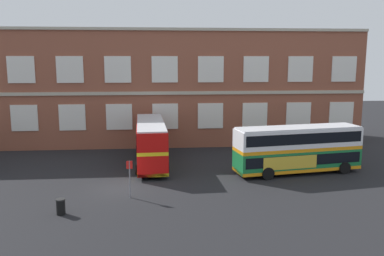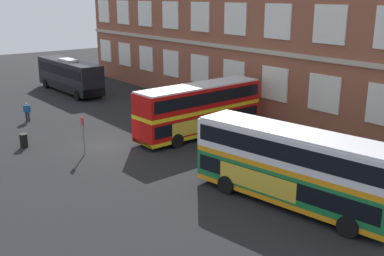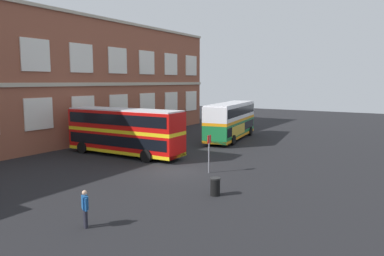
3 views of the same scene
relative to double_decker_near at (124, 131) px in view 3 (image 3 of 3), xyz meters
name	(u,v)px [view 3 (image 3 of 3)]	position (x,y,z in m)	size (l,w,h in m)	color
ground_plane	(154,168)	(-2.27, -5.07, -2.15)	(120.00, 120.00, 0.00)	black
brick_terminal_building	(11,82)	(-3.51, 10.91, 4.25)	(55.08, 8.19, 13.09)	brown
double_decker_near	(124,131)	(0.00, 0.00, 0.00)	(3.23, 11.10, 4.07)	red
double_decker_middle	(231,120)	(12.68, -3.99, 0.00)	(11.27, 4.33, 4.07)	#197038
waiting_passenger	(85,207)	(-12.57, -9.38, -1.22)	(0.42, 0.60, 1.70)	black
bus_stand_flag	(209,150)	(-1.36, -9.24, -0.51)	(0.44, 0.10, 2.70)	slate
station_litter_bin	(215,186)	(-5.55, -12.05, -1.63)	(0.60, 0.60, 1.03)	black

